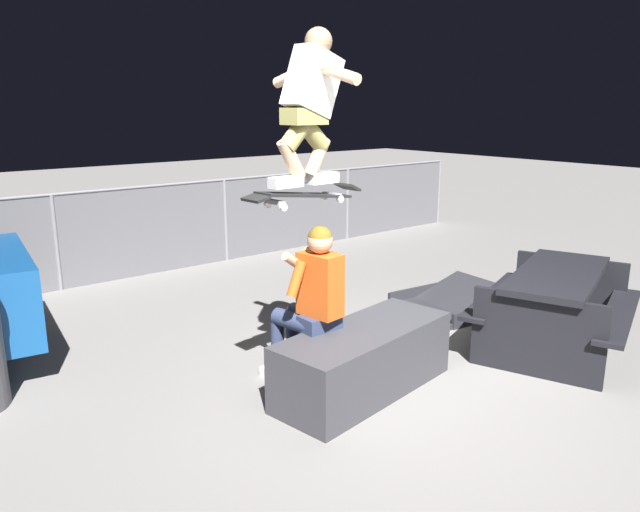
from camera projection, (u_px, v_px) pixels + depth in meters
ground_plane at (386, 393)px, 4.89m from camera, size 40.00×40.00×0.00m
ledge_box_main at (364, 360)px, 4.86m from camera, size 1.68×0.85×0.54m
person_sitting_on_ledge at (310, 298)px, 4.80m from camera, size 0.60×0.78×1.37m
skateboard at (305, 195)px, 4.48m from camera, size 1.03×0.26×0.13m
skater_airborne at (310, 100)px, 4.35m from camera, size 0.63×0.89×1.12m
kicker_ramp at (453, 305)px, 6.85m from camera, size 1.22×1.08×0.36m
picnic_table_back at (556, 297)px, 5.71m from camera, size 2.05×1.84×0.75m
fence_back at (148, 227)px, 8.17m from camera, size 12.05×0.05×1.22m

